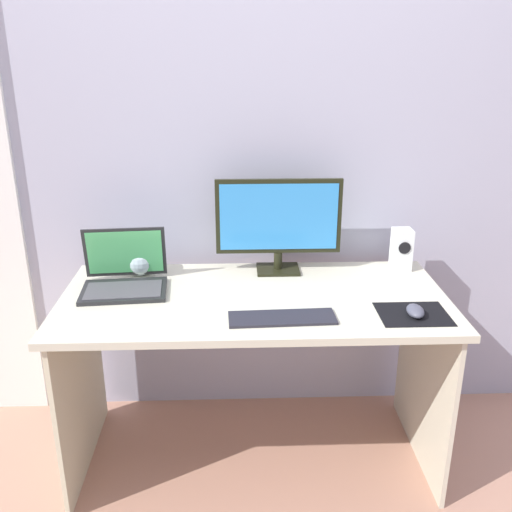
# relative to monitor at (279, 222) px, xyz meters

# --- Properties ---
(ground_plane) EXTENTS (8.00, 8.00, 0.00)m
(ground_plane) POSITION_rel_monitor_xyz_m (-0.11, -0.26, -0.97)
(ground_plane) COLOR tan
(wall_back) EXTENTS (6.00, 0.04, 2.50)m
(wall_back) POSITION_rel_monitor_xyz_m (-0.11, 0.18, 0.28)
(wall_back) COLOR #A5A7BC
(wall_back) RESTS_ON ground_plane
(desk) EXTENTS (1.49, 0.70, 0.75)m
(desk) POSITION_rel_monitor_xyz_m (-0.11, -0.26, -0.37)
(desk) COLOR beige
(desk) RESTS_ON ground_plane
(monitor) EXTENTS (0.52, 0.14, 0.40)m
(monitor) POSITION_rel_monitor_xyz_m (0.00, 0.00, 0.00)
(monitor) COLOR black
(monitor) RESTS_ON desk
(speaker_right) EXTENTS (0.08, 0.09, 0.18)m
(speaker_right) POSITION_rel_monitor_xyz_m (0.53, 0.00, -0.13)
(speaker_right) COLOR white
(speaker_right) RESTS_ON desk
(laptop) EXTENTS (0.35, 0.29, 0.23)m
(laptop) POSITION_rel_monitor_xyz_m (-0.62, -0.17, -0.17)
(laptop) COLOR black
(laptop) RESTS_ON desk
(fishbowl) EXTENTS (0.14, 0.14, 0.14)m
(fishbowl) POSITION_rel_monitor_xyz_m (-0.58, -0.01, -0.15)
(fishbowl) COLOR silver
(fishbowl) RESTS_ON desk
(keyboard_external) EXTENTS (0.38, 0.14, 0.01)m
(keyboard_external) POSITION_rel_monitor_xyz_m (-0.02, -0.46, -0.21)
(keyboard_external) COLOR #24232B
(keyboard_external) RESTS_ON desk
(mousepad) EXTENTS (0.25, 0.20, 0.00)m
(mousepad) POSITION_rel_monitor_xyz_m (0.45, -0.44, -0.22)
(mousepad) COLOR black
(mousepad) RESTS_ON desk
(mouse) EXTENTS (0.07, 0.10, 0.04)m
(mouse) POSITION_rel_monitor_xyz_m (0.46, -0.45, -0.20)
(mouse) COLOR #4B4D5C
(mouse) RESTS_ON mousepad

